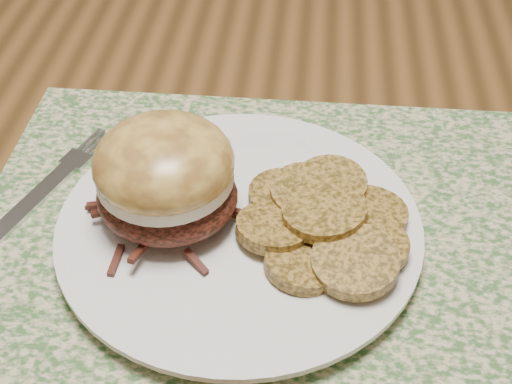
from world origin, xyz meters
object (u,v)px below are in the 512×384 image
Objects in this scene: dining_table at (2,212)px; pork_sandwich at (165,176)px; fork at (41,193)px; dinner_plate at (239,229)px.

dining_table is 11.32× the size of pork_sandwich.
fork reaches higher than dining_table.
pork_sandwich is 0.13m from fork.
dinner_plate is at bearing -20.68° from dining_table.
dinner_plate is 1.43× the size of fork.
fork is at bearing -38.29° from dining_table.
fork is at bearing -176.38° from pork_sandwich.
dinner_plate is 0.07m from pork_sandwich.
dinner_plate reaches higher than fork.
dining_table is at bearing 162.37° from fork.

